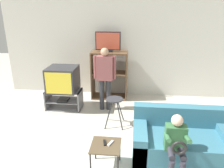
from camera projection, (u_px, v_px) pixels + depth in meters
wall_back at (118, 49)px, 6.00m from camera, size 6.40×0.06×2.60m
tv_stand at (64, 99)px, 5.42m from camera, size 0.86×0.47×0.47m
television_main at (63, 79)px, 5.24m from camera, size 0.69×0.65×0.59m
media_shelf at (109, 75)px, 5.94m from camera, size 0.96×0.50×1.29m
television_flat at (108, 42)px, 5.66m from camera, size 0.66×0.20×0.52m
folding_stool at (115, 104)px, 4.56m from camera, size 0.39×0.44×0.61m
snack_table at (106, 148)px, 3.33m from camera, size 0.45×0.45×0.42m
remote_control_black at (105, 143)px, 3.36m from camera, size 0.07×0.15×0.02m
remote_control_white at (111, 143)px, 3.35m from camera, size 0.09×0.15×0.02m
couch at (181, 141)px, 3.66m from camera, size 1.62×0.88×0.79m
person_standing_adult at (105, 74)px, 5.13m from camera, size 0.53×0.20×1.53m
person_seated_child at (176, 143)px, 3.11m from camera, size 0.33×0.43×0.98m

